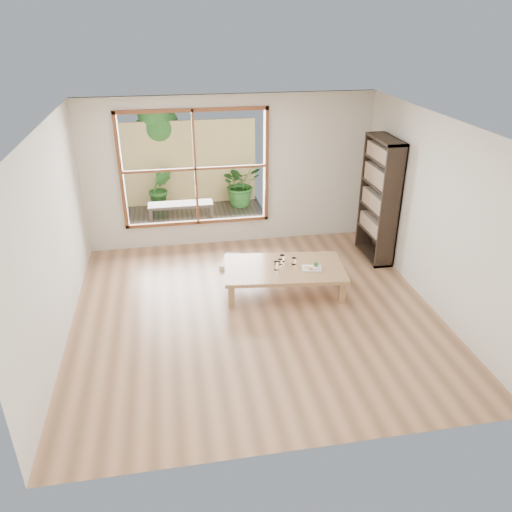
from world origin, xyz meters
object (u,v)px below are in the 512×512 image
Objects in this scene: bookshelf at (379,200)px; garden_bench at (181,206)px; low_table at (284,270)px; food_tray at (313,267)px.

bookshelf reaches higher than garden_bench.
low_table is 0.42m from food_tray.
bookshelf is 3.85m from garden_bench.
food_tray is (0.40, -0.12, 0.07)m from low_table.
garden_bench is at bearing 122.20° from low_table.
low_table is 0.92× the size of bookshelf.
bookshelf is at bearing 32.47° from low_table.
bookshelf reaches higher than food_tray.
food_tray is (-1.38, -0.99, -0.61)m from bookshelf.
low_table is at bearing 173.43° from food_tray.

